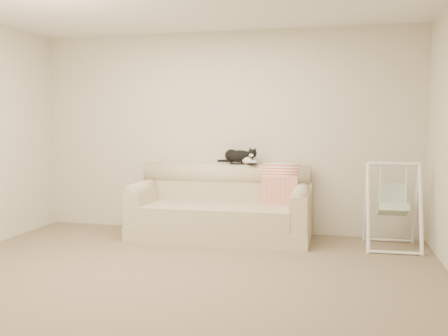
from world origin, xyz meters
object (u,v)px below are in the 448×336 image
object	(u,v)px
sofa	(221,209)
remote_a	(237,163)
remote_b	(252,164)
baby_swing	(392,205)
tuxedo_cat	(240,156)

from	to	relation	value
sofa	remote_a	distance (m)	0.63
sofa	remote_b	size ratio (longest dim) A/B	13.86
remote_a	baby_swing	xyz separation A→B (m)	(1.87, -0.35, -0.42)
remote_a	baby_swing	distance (m)	1.95
sofa	remote_b	bearing A→B (deg)	29.61
remote_b	baby_swing	xyz separation A→B (m)	(1.67, -0.31, -0.42)
remote_b	remote_a	bearing A→B (deg)	168.25
remote_a	tuxedo_cat	world-z (taller)	tuxedo_cat
remote_a	baby_swing	size ratio (longest dim) A/B	0.19
baby_swing	tuxedo_cat	bearing A→B (deg)	168.62
sofa	remote_b	xyz separation A→B (m)	(0.35, 0.20, 0.56)
remote_a	remote_b	world-z (taller)	remote_a
tuxedo_cat	remote_b	bearing A→B (deg)	-19.05
sofa	baby_swing	bearing A→B (deg)	-3.17
tuxedo_cat	remote_a	bearing A→B (deg)	-154.02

